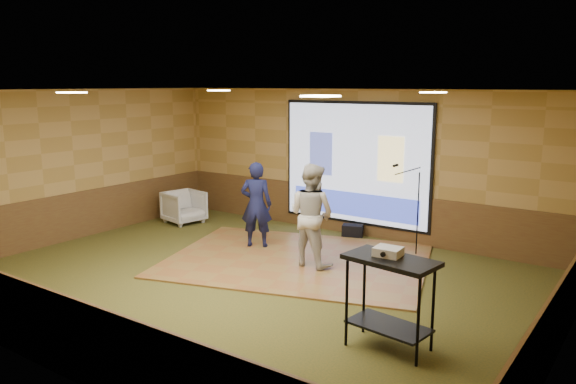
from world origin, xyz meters
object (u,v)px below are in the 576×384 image
Objects in this scene: projector_screen at (355,165)px; duffel_bag at (353,231)px; dance_floor at (297,260)px; mic_stand at (414,229)px; player_right at (311,215)px; banquet_chair at (184,207)px; projector at (388,252)px; player_left at (256,204)px; av_table at (390,283)px.

duffel_bag is at bearing -66.42° from projector_screen.
mic_stand is (1.56, 1.52, 0.48)m from dance_floor.
player_right is 2.20× the size of banquet_chair.
player_right is at bearing -16.09° from dance_floor.
mic_stand is 1.62m from duffel_bag.
player_left is at bearing 145.59° from projector.
player_right is (0.37, -0.11, 0.90)m from dance_floor.
projector is (2.70, -2.10, 1.16)m from dance_floor.
player_right is at bearing 136.75° from projector.
av_table reaches higher than duffel_bag.
player_left is 2.97m from mic_stand.
player_right is (0.40, -2.27, -0.56)m from projector_screen.
projector_screen reaches higher than av_table.
av_table is at bearing -72.05° from mic_stand.
banquet_chair is at bearing 154.87° from av_table.
av_table is at bearing 119.14° from player_left.
projector is at bearing 138.61° from av_table.
duffel_bag is (-2.65, 4.08, -1.04)m from projector.
dance_floor is at bearing -11.60° from player_right.
player_left is (-1.10, 0.24, 0.83)m from dance_floor.
mic_stand is (-1.21, 3.67, -0.32)m from av_table.
mic_stand is at bearing 104.79° from projector.
mic_stand is at bearing -71.38° from banquet_chair.
player_right is at bearing -81.28° from duffel_bag.
player_right is at bearing 137.54° from player_left.
projector is at bearing -72.72° from mic_stand.
banquet_chair is at bearing -173.05° from mic_stand.
projector is (3.80, -2.34, 0.32)m from player_left.
dance_floor is 3.60m from av_table.
dance_floor is 1.40m from player_left.
mic_stand is at bearing -16.95° from duffel_bag.
av_table reaches higher than dance_floor.
dance_floor is 14.55× the size of projector.
dance_floor is 3.61m from projector.
player_left is 4.48m from projector.
player_left is 4.55m from av_table.
banquet_chair is (-6.42, 3.01, -0.45)m from av_table.
dance_floor is at bearing 139.39° from projector.
dance_floor is 0.97m from player_right.
mic_stand is at bearing -121.77° from player_right.
projector_screen is at bearing 119.93° from projector.
projector is (-0.07, 0.06, 0.36)m from av_table.
player_right is 3.16m from av_table.
av_table is at bearing 143.98° from player_right.
duffel_bag is (-1.51, 0.46, -0.37)m from mic_stand.
player_right is at bearing 139.49° from av_table.
player_left reaches higher than av_table.
projector is 0.38× the size of banquet_chair.
av_table is at bearing -44.15° from projector.
player_right is 4.17m from banquet_chair.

